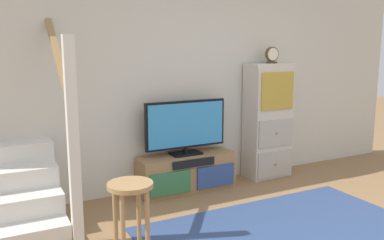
{
  "coord_description": "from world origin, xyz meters",
  "views": [
    {
      "loc": [
        -2.37,
        -1.98,
        1.69
      ],
      "look_at": [
        -0.46,
        1.74,
        0.95
      ],
      "focal_mm": 37.89,
      "sensor_mm": 36.0,
      "label": 1
    }
  ],
  "objects_px": {
    "television": "(186,126)",
    "side_cabinet": "(268,121)",
    "media_console": "(187,173)",
    "bar_stool_near": "(131,207)",
    "desk_clock": "(272,55)"
  },
  "relations": [
    {
      "from": "media_console",
      "to": "bar_stool_near",
      "type": "bearing_deg",
      "value": -129.27
    },
    {
      "from": "media_console",
      "to": "side_cabinet",
      "type": "bearing_deg",
      "value": 0.49
    },
    {
      "from": "desk_clock",
      "to": "bar_stool_near",
      "type": "relative_size",
      "value": 0.29
    },
    {
      "from": "media_console",
      "to": "television",
      "type": "height_order",
      "value": "television"
    },
    {
      "from": "desk_clock",
      "to": "television",
      "type": "bearing_deg",
      "value": 178.64
    },
    {
      "from": "bar_stool_near",
      "to": "television",
      "type": "bearing_deg",
      "value": 51.2
    },
    {
      "from": "media_console",
      "to": "bar_stool_near",
      "type": "relative_size",
      "value": 1.64
    },
    {
      "from": "media_console",
      "to": "desk_clock",
      "type": "relative_size",
      "value": 5.63
    },
    {
      "from": "television",
      "to": "side_cabinet",
      "type": "relative_size",
      "value": 0.68
    },
    {
      "from": "television",
      "to": "bar_stool_near",
      "type": "bearing_deg",
      "value": -128.8
    },
    {
      "from": "television",
      "to": "side_cabinet",
      "type": "bearing_deg",
      "value": -0.66
    },
    {
      "from": "side_cabinet",
      "to": "desk_clock",
      "type": "distance_m",
      "value": 0.85
    },
    {
      "from": "side_cabinet",
      "to": "media_console",
      "type": "bearing_deg",
      "value": -179.51
    },
    {
      "from": "media_console",
      "to": "desk_clock",
      "type": "xyz_separation_m",
      "value": [
        1.21,
        -0.0,
        1.38
      ]
    },
    {
      "from": "media_console",
      "to": "television",
      "type": "distance_m",
      "value": 0.56
    }
  ]
}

